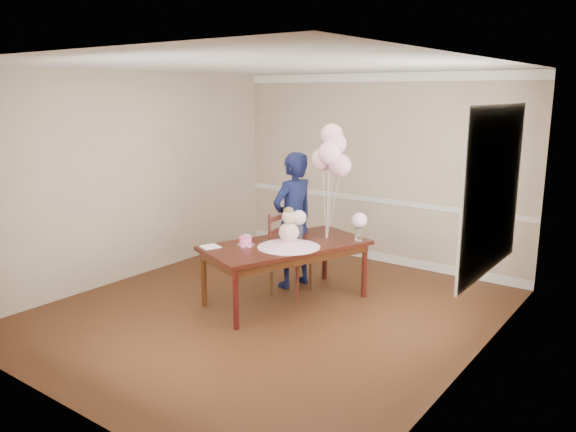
% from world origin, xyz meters
% --- Properties ---
extents(floor, '(4.50, 5.00, 0.00)m').
position_xyz_m(floor, '(0.00, 0.00, 0.00)').
color(floor, '#32190C').
rests_on(floor, ground).
extents(ceiling, '(4.50, 5.00, 0.02)m').
position_xyz_m(ceiling, '(0.00, 0.00, 2.70)').
color(ceiling, white).
rests_on(ceiling, wall_back).
extents(wall_back, '(4.50, 0.02, 2.70)m').
position_xyz_m(wall_back, '(0.00, 2.50, 1.35)').
color(wall_back, tan).
rests_on(wall_back, floor).
extents(wall_front, '(4.50, 0.02, 2.70)m').
position_xyz_m(wall_front, '(0.00, -2.50, 1.35)').
color(wall_front, tan).
rests_on(wall_front, floor).
extents(wall_left, '(0.02, 5.00, 2.70)m').
position_xyz_m(wall_left, '(-2.25, 0.00, 1.35)').
color(wall_left, tan).
rests_on(wall_left, floor).
extents(wall_right, '(0.02, 5.00, 2.70)m').
position_xyz_m(wall_right, '(2.25, 0.00, 1.35)').
color(wall_right, tan).
rests_on(wall_right, floor).
extents(chair_rail_trim, '(4.50, 0.02, 0.07)m').
position_xyz_m(chair_rail_trim, '(0.00, 2.49, 0.90)').
color(chair_rail_trim, silver).
rests_on(chair_rail_trim, wall_back).
extents(crown_molding, '(4.50, 0.02, 0.12)m').
position_xyz_m(crown_molding, '(0.00, 2.49, 2.63)').
color(crown_molding, white).
rests_on(crown_molding, wall_back).
extents(baseboard_trim, '(4.50, 0.02, 0.12)m').
position_xyz_m(baseboard_trim, '(0.00, 2.49, 0.06)').
color(baseboard_trim, silver).
rests_on(baseboard_trim, floor).
extents(window_frame, '(0.02, 1.66, 1.56)m').
position_xyz_m(window_frame, '(2.23, 0.50, 1.55)').
color(window_frame, white).
rests_on(window_frame, wall_right).
extents(window_blinds, '(0.01, 1.50, 1.40)m').
position_xyz_m(window_blinds, '(2.21, 0.50, 1.55)').
color(window_blinds, white).
rests_on(window_blinds, wall_right).
extents(dining_table_top, '(1.55, 2.10, 0.05)m').
position_xyz_m(dining_table_top, '(-0.04, 0.37, 0.69)').
color(dining_table_top, black).
rests_on(dining_table_top, table_leg_fl).
extents(table_apron, '(1.43, 1.98, 0.09)m').
position_xyz_m(table_apron, '(-0.04, 0.37, 0.61)').
color(table_apron, black).
rests_on(table_apron, table_leg_fl).
extents(table_leg_fl, '(0.09, 0.09, 0.66)m').
position_xyz_m(table_leg_fl, '(-0.72, -0.30, 0.33)').
color(table_leg_fl, black).
rests_on(table_leg_fl, floor).
extents(table_leg_fr, '(0.09, 0.09, 0.66)m').
position_xyz_m(table_leg_fr, '(0.02, -0.58, 0.33)').
color(table_leg_fr, black).
rests_on(table_leg_fr, floor).
extents(table_leg_bl, '(0.09, 0.09, 0.66)m').
position_xyz_m(table_leg_bl, '(-0.11, 1.33, 0.33)').
color(table_leg_bl, black).
rests_on(table_leg_bl, floor).
extents(table_leg_br, '(0.09, 0.09, 0.66)m').
position_xyz_m(table_leg_br, '(0.64, 1.05, 0.33)').
color(table_leg_br, black).
rests_on(table_leg_br, floor).
extents(baby_skirt, '(0.93, 0.93, 0.09)m').
position_xyz_m(baby_skirt, '(0.07, 0.28, 0.76)').
color(baby_skirt, '#DEA3C1').
rests_on(baby_skirt, dining_table_top).
extents(baby_torso, '(0.23, 0.23, 0.23)m').
position_xyz_m(baby_torso, '(0.07, 0.28, 0.88)').
color(baby_torso, pink).
rests_on(baby_torso, baby_skirt).
extents(baby_head, '(0.16, 0.16, 0.16)m').
position_xyz_m(baby_head, '(0.07, 0.28, 1.06)').
color(baby_head, '#D5A993').
rests_on(baby_head, baby_torso).
extents(baby_hair, '(0.11, 0.11, 0.11)m').
position_xyz_m(baby_hair, '(0.07, 0.28, 1.12)').
color(baby_hair, brown).
rests_on(baby_hair, baby_head).
extents(cake_platter, '(0.27, 0.27, 0.01)m').
position_xyz_m(cake_platter, '(-0.37, 0.04, 0.71)').
color(cake_platter, silver).
rests_on(cake_platter, dining_table_top).
extents(birthday_cake, '(0.18, 0.18, 0.09)m').
position_xyz_m(birthday_cake, '(-0.37, 0.04, 0.76)').
color(birthday_cake, '#FF5095').
rests_on(birthday_cake, cake_platter).
extents(cake_flower_a, '(0.03, 0.03, 0.03)m').
position_xyz_m(cake_flower_a, '(-0.37, 0.04, 0.83)').
color(cake_flower_a, white).
rests_on(cake_flower_a, birthday_cake).
extents(cake_flower_b, '(0.03, 0.03, 0.03)m').
position_xyz_m(cake_flower_b, '(-0.34, 0.05, 0.83)').
color(cake_flower_b, silver).
rests_on(cake_flower_b, birthday_cake).
extents(rose_vase_near, '(0.12, 0.12, 0.15)m').
position_xyz_m(rose_vase_near, '(-0.08, 0.69, 0.78)').
color(rose_vase_near, white).
rests_on(rose_vase_near, dining_table_top).
extents(roses_near, '(0.18, 0.18, 0.18)m').
position_xyz_m(roses_near, '(-0.08, 0.69, 0.95)').
color(roses_near, '#F8D0DB').
rests_on(roses_near, rose_vase_near).
extents(rose_vase_far, '(0.12, 0.12, 0.15)m').
position_xyz_m(rose_vase_far, '(0.58, 1.00, 0.78)').
color(rose_vase_far, white).
rests_on(rose_vase_far, dining_table_top).
extents(roses_far, '(0.18, 0.18, 0.18)m').
position_xyz_m(roses_far, '(0.58, 1.00, 0.95)').
color(roses_far, beige).
rests_on(roses_far, rose_vase_far).
extents(napkin, '(0.24, 0.24, 0.01)m').
position_xyz_m(napkin, '(-0.64, -0.26, 0.71)').
color(napkin, white).
rests_on(napkin, dining_table_top).
extents(balloon_weight, '(0.05, 0.05, 0.02)m').
position_xyz_m(balloon_weight, '(0.23, 0.83, 0.72)').
color(balloon_weight, silver).
rests_on(balloon_weight, dining_table_top).
extents(balloon_a, '(0.26, 0.26, 0.26)m').
position_xyz_m(balloon_a, '(0.14, 0.86, 1.65)').
color(balloon_a, '#FFB4C4').
rests_on(balloon_a, balloon_ribbon_a).
extents(balloon_b, '(0.26, 0.26, 0.26)m').
position_xyz_m(balloon_b, '(0.30, 0.75, 1.75)').
color(balloon_b, '#FFB4CC').
rests_on(balloon_b, balloon_ribbon_b).
extents(balloon_c, '(0.26, 0.26, 0.26)m').
position_xyz_m(balloon_c, '(0.28, 0.91, 1.84)').
color(balloon_c, '#E3A1C0').
rests_on(balloon_c, balloon_ribbon_c).
extents(balloon_d, '(0.26, 0.26, 0.26)m').
position_xyz_m(balloon_d, '(0.20, 0.96, 1.94)').
color(balloon_d, '#FFB4C2').
rests_on(balloon_d, balloon_ribbon_d).
extents(balloon_e, '(0.26, 0.26, 0.26)m').
position_xyz_m(balloon_e, '(0.39, 0.85, 1.61)').
color(balloon_e, '#D99AAB').
rests_on(balloon_e, balloon_ribbon_e).
extents(balloon_ribbon_a, '(0.08, 0.03, 0.79)m').
position_xyz_m(balloon_ribbon_a, '(0.18, 0.84, 1.12)').
color(balloon_ribbon_a, white).
rests_on(balloon_ribbon_a, balloon_weight).
extents(balloon_ribbon_b, '(0.08, 0.08, 0.88)m').
position_xyz_m(balloon_ribbon_b, '(0.26, 0.79, 1.16)').
color(balloon_ribbon_b, white).
rests_on(balloon_ribbon_b, balloon_weight).
extents(balloon_ribbon_c, '(0.05, 0.08, 0.98)m').
position_xyz_m(balloon_ribbon_c, '(0.25, 0.87, 1.21)').
color(balloon_ribbon_c, white).
rests_on(balloon_ribbon_c, balloon_weight).
extents(balloon_ribbon_d, '(0.04, 0.12, 1.07)m').
position_xyz_m(balloon_ribbon_d, '(0.21, 0.89, 1.26)').
color(balloon_ribbon_d, silver).
rests_on(balloon_ribbon_d, balloon_weight).
extents(balloon_ribbon_e, '(0.15, 0.02, 0.73)m').
position_xyz_m(balloon_ribbon_e, '(0.31, 0.84, 1.09)').
color(balloon_ribbon_e, silver).
rests_on(balloon_ribbon_e, balloon_weight).
extents(dining_chair_seat, '(0.48, 0.48, 0.05)m').
position_xyz_m(dining_chair_seat, '(-0.15, 0.63, 0.44)').
color(dining_chair_seat, '#39200F').
rests_on(dining_chair_seat, chair_leg_fl).
extents(chair_leg_fl, '(0.04, 0.04, 0.42)m').
position_xyz_m(chair_leg_fl, '(-0.30, 0.43, 0.21)').
color(chair_leg_fl, '#3D2210').
rests_on(chair_leg_fl, floor).
extents(chair_leg_fr, '(0.04, 0.04, 0.42)m').
position_xyz_m(chair_leg_fr, '(0.05, 0.48, 0.21)').
color(chair_leg_fr, '#39140F').
rests_on(chair_leg_fr, floor).
extents(chair_leg_bl, '(0.04, 0.04, 0.42)m').
position_xyz_m(chair_leg_bl, '(-0.35, 0.79, 0.21)').
color(chair_leg_bl, '#3B1610').
rests_on(chair_leg_bl, floor).
extents(chair_leg_br, '(0.04, 0.04, 0.42)m').
position_xyz_m(chair_leg_br, '(0.01, 0.83, 0.21)').
color(chair_leg_br, '#33190D').
rests_on(chair_leg_br, floor).
extents(chair_back_post_l, '(0.04, 0.04, 0.55)m').
position_xyz_m(chair_back_post_l, '(-0.32, 0.43, 0.73)').
color(chair_back_post_l, '#34170E').
rests_on(chair_back_post_l, dining_chair_seat).
extents(chair_back_post_r, '(0.04, 0.04, 0.55)m').
position_xyz_m(chair_back_post_r, '(-0.37, 0.79, 0.73)').
color(chair_back_post_r, '#391E0F').
rests_on(chair_back_post_r, dining_chair_seat).
extents(chair_slat_low, '(0.08, 0.40, 0.05)m').
position_xyz_m(chair_slat_low, '(-0.35, 0.61, 0.61)').
color(chair_slat_low, '#39140F').
rests_on(chair_slat_low, dining_chair_seat).
extents(chair_slat_mid, '(0.08, 0.40, 0.05)m').
position_xyz_m(chair_slat_mid, '(-0.35, 0.61, 0.77)').
color(chair_slat_mid, black).
rests_on(chair_slat_mid, dining_chair_seat).
extents(chair_slat_top, '(0.08, 0.40, 0.05)m').
position_xyz_m(chair_slat_top, '(-0.35, 0.61, 0.93)').
color(chair_slat_top, '#3B1410').
rests_on(chair_slat_top, dining_chair_seat).
extents(woman, '(0.53, 0.69, 1.71)m').
position_xyz_m(woman, '(-0.30, 0.87, 0.86)').
color(woman, '#0E1333').
rests_on(woman, floor).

